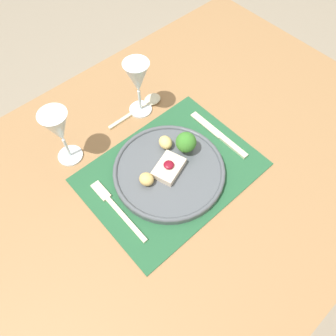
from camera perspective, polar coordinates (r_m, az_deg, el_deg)
ground_plane at (r=1.57m, az=0.30°, el=-15.38°), size 8.00×8.00×0.00m
dining_table at (r=0.94m, az=0.48°, el=-3.77°), size 1.39×0.94×0.77m
placemat at (r=0.86m, az=0.53°, el=-0.66°), size 0.44×0.33×0.00m
dinner_plate at (r=0.84m, az=0.13°, el=0.05°), size 0.29×0.29×0.08m
fork at (r=0.81m, az=-9.27°, el=-6.63°), size 0.02×0.20×0.01m
knife at (r=0.93m, az=9.39°, el=5.30°), size 0.02×0.20×0.01m
spoon at (r=1.00m, az=-3.62°, el=11.27°), size 0.19×0.04×0.02m
wine_glass_near at (r=0.90m, az=-5.34°, el=15.04°), size 0.07×0.07×0.17m
wine_glass_far at (r=0.83m, az=-18.51°, el=6.39°), size 0.07×0.07×0.17m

